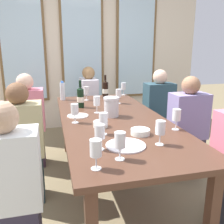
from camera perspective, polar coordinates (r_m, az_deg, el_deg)
name	(u,v)px	position (r m, az deg, el deg)	size (l,w,h in m)	color
ground_plane	(113,187)	(2.67, 0.19, -16.83)	(12.00, 12.00, 0.00)	#7F704F
back_wall_with_windows	(82,43)	(4.36, -6.92, 15.44)	(4.16, 0.10, 2.90)	beige
dining_table	(113,125)	(2.38, 0.20, -3.00)	(0.96, 2.27, 0.74)	#513223
white_plate_0	(126,145)	(1.71, 3.18, -7.66)	(0.28, 0.28, 0.01)	white
white_plate_1	(78,116)	(2.44, -7.87, -0.87)	(0.21, 0.21, 0.01)	white
metal_pitcher	(111,107)	(2.39, -0.18, 1.23)	(0.16, 0.16, 0.19)	silver
wine_bottle_0	(105,89)	(3.26, -1.55, 5.23)	(0.08, 0.08, 0.30)	black
wine_bottle_1	(81,97)	(2.77, -7.26, 3.37)	(0.08, 0.08, 0.30)	black
tasting_bowl_0	(140,132)	(1.93, 6.52, -4.54)	(0.15, 0.15, 0.04)	white
tasting_bowl_1	(101,124)	(2.10, -2.64, -2.78)	(0.12, 0.12, 0.05)	white
water_bottle	(63,91)	(3.20, -11.30, 4.73)	(0.06, 0.06, 0.24)	white
wine_glass_0	(118,94)	(2.94, 1.50, 4.21)	(0.07, 0.07, 0.17)	white
wine_glass_1	(160,129)	(1.73, 11.06, -3.80)	(0.07, 0.07, 0.17)	white
wine_glass_2	(96,149)	(1.37, -3.74, -8.60)	(0.07, 0.07, 0.17)	white
wine_glass_3	(75,110)	(2.21, -8.59, 0.55)	(0.07, 0.07, 0.17)	white
wine_glass_4	(103,120)	(1.89, -2.01, -1.85)	(0.07, 0.07, 0.17)	white
wine_glass_5	(100,132)	(1.62, -2.85, -4.66)	(0.07, 0.07, 0.17)	white
wine_glass_6	(86,91)	(3.14, -5.96, 4.81)	(0.07, 0.07, 0.17)	white
wine_glass_7	(124,86)	(3.46, 2.68, 5.90)	(0.07, 0.07, 0.17)	white
wine_glass_8	(176,116)	(2.07, 14.62, -0.86)	(0.07, 0.07, 0.17)	white
wine_glass_9	(97,101)	(2.52, -3.53, 2.47)	(0.07, 0.07, 0.17)	white
wine_glass_10	(120,141)	(1.48, 1.85, -6.76)	(0.07, 0.07, 0.17)	white
seated_person_0	(11,194)	(1.71, -22.31, -17.11)	(0.38, 0.24, 1.11)	#312C3F
seated_person_2	(23,147)	(2.38, -19.89, -7.58)	(0.38, 0.24, 1.11)	#24373D
seated_person_3	(187,131)	(2.78, 16.92, -4.10)	(0.38, 0.24, 1.11)	#322E3C
seated_person_4	(29,123)	(3.06, -18.65, -2.52)	(0.38, 0.24, 1.11)	#362433
seated_person_5	(158,113)	(3.41, 10.62, -0.23)	(0.38, 0.24, 1.11)	#2F2736
seated_person_6	(89,105)	(3.82, -5.26, 1.61)	(0.24, 0.38, 1.11)	#33343D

